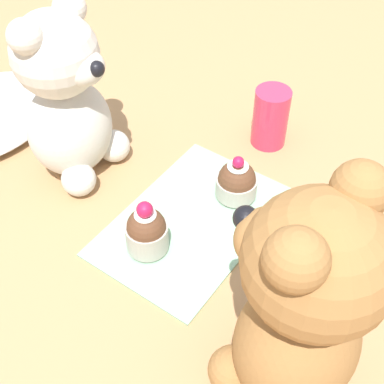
# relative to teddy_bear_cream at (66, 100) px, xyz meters

# --- Properties ---
(ground_plane) EXTENTS (4.00, 4.00, 0.00)m
(ground_plane) POSITION_rel_teddy_bear_cream_xyz_m (0.01, -0.19, -0.12)
(ground_plane) COLOR tan
(knitted_placemat) EXTENTS (0.25, 0.17, 0.01)m
(knitted_placemat) POSITION_rel_teddy_bear_cream_xyz_m (0.01, -0.19, -0.11)
(knitted_placemat) COLOR #8EBC99
(knitted_placemat) RESTS_ON ground_plane
(teddy_bear_cream) EXTENTS (0.13, 0.13, 0.24)m
(teddy_bear_cream) POSITION_rel_teddy_bear_cream_xyz_m (0.00, 0.00, 0.00)
(teddy_bear_cream) COLOR silver
(teddy_bear_cream) RESTS_ON ground_plane
(teddy_bear_tan) EXTENTS (0.14, 0.14, 0.26)m
(teddy_bear_tan) POSITION_rel_teddy_bear_cream_xyz_m (-0.11, -0.39, 0.01)
(teddy_bear_tan) COLOR #A3703D
(teddy_bear_tan) RESTS_ON ground_plane
(cupcake_near_cream_bear) EXTENTS (0.05, 0.05, 0.08)m
(cupcake_near_cream_bear) POSITION_rel_teddy_bear_cream_xyz_m (-0.06, -0.17, -0.08)
(cupcake_near_cream_bear) COLOR #B2ADA3
(cupcake_near_cream_bear) RESTS_ON knitted_placemat
(cupcake_near_tan_bear) EXTENTS (0.05, 0.05, 0.06)m
(cupcake_near_tan_bear) POSITION_rel_teddy_bear_cream_xyz_m (0.08, -0.21, -0.09)
(cupcake_near_tan_bear) COLOR #B2ADA3
(cupcake_near_tan_bear) RESTS_ON knitted_placemat
(juice_glass) EXTENTS (0.05, 0.05, 0.09)m
(juice_glass) POSITION_rel_teddy_bear_cream_xyz_m (0.20, -0.19, -0.07)
(juice_glass) COLOR #DB3356
(juice_glass) RESTS_ON ground_plane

